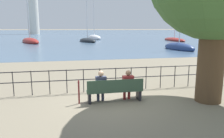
{
  "coord_description": "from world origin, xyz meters",
  "views": [
    {
      "loc": [
        -1.72,
        -7.95,
        2.81
      ],
      "look_at": [
        0.0,
        0.5,
        1.18
      ],
      "focal_mm": 35.0,
      "sensor_mm": 36.0,
      "label": 1
    }
  ],
  "objects_px": {
    "park_bench": "(115,91)",
    "seated_person_left": "(101,85)",
    "closed_umbrella": "(79,90)",
    "sailboat_0": "(87,40)",
    "sailboat_1": "(30,41)",
    "sailboat_3": "(174,40)",
    "sailboat_4": "(179,47)",
    "harbor_lighthouse": "(33,7)",
    "seated_person_right": "(128,84)",
    "sailboat_2": "(94,38)"
  },
  "relations": [
    {
      "from": "park_bench",
      "to": "seated_person_right",
      "type": "relative_size",
      "value": 1.79
    },
    {
      "from": "sailboat_1",
      "to": "sailboat_3",
      "type": "bearing_deg",
      "value": -20.29
    },
    {
      "from": "seated_person_left",
      "to": "sailboat_1",
      "type": "bearing_deg",
      "value": 102.69
    },
    {
      "from": "seated_person_left",
      "to": "sailboat_0",
      "type": "relative_size",
      "value": 0.1
    },
    {
      "from": "park_bench",
      "to": "sailboat_3",
      "type": "bearing_deg",
      "value": 59.86
    },
    {
      "from": "park_bench",
      "to": "sailboat_4",
      "type": "xyz_separation_m",
      "value": [
        12.52,
        18.27,
        -0.13
      ]
    },
    {
      "from": "seated_person_left",
      "to": "sailboat_3",
      "type": "relative_size",
      "value": 0.1
    },
    {
      "from": "park_bench",
      "to": "harbor_lighthouse",
      "type": "bearing_deg",
      "value": 99.47
    },
    {
      "from": "seated_person_left",
      "to": "sailboat_1",
      "type": "xyz_separation_m",
      "value": [
        -8.11,
        36.01,
        -0.37
      ]
    },
    {
      "from": "seated_person_left",
      "to": "closed_umbrella",
      "type": "height_order",
      "value": "seated_person_left"
    },
    {
      "from": "seated_person_right",
      "to": "sailboat_2",
      "type": "relative_size",
      "value": 0.1
    },
    {
      "from": "park_bench",
      "to": "seated_person_right",
      "type": "xyz_separation_m",
      "value": [
        0.53,
        0.08,
        0.22
      ]
    },
    {
      "from": "seated_person_right",
      "to": "sailboat_2",
      "type": "bearing_deg",
      "value": 84.67
    },
    {
      "from": "sailboat_0",
      "to": "harbor_lighthouse",
      "type": "distance_m",
      "value": 66.49
    },
    {
      "from": "seated_person_left",
      "to": "sailboat_0",
      "type": "height_order",
      "value": "sailboat_0"
    },
    {
      "from": "park_bench",
      "to": "seated_person_left",
      "type": "relative_size",
      "value": 1.76
    },
    {
      "from": "seated_person_left",
      "to": "closed_umbrella",
      "type": "distance_m",
      "value": 0.85
    },
    {
      "from": "sailboat_3",
      "to": "sailboat_4",
      "type": "xyz_separation_m",
      "value": [
        -9.07,
        -18.92,
        0.05
      ]
    },
    {
      "from": "closed_umbrella",
      "to": "seated_person_left",
      "type": "bearing_deg",
      "value": 2.4
    },
    {
      "from": "sailboat_0",
      "to": "harbor_lighthouse",
      "type": "bearing_deg",
      "value": 88.63
    },
    {
      "from": "sailboat_4",
      "to": "harbor_lighthouse",
      "type": "xyz_separation_m",
      "value": [
        -29.11,
        81.18,
        11.87
      ]
    },
    {
      "from": "seated_person_left",
      "to": "seated_person_right",
      "type": "xyz_separation_m",
      "value": [
        1.06,
        0.0,
        -0.01
      ]
    },
    {
      "from": "sailboat_1",
      "to": "sailboat_4",
      "type": "xyz_separation_m",
      "value": [
        21.17,
        -17.82,
        0.01
      ]
    },
    {
      "from": "seated_person_right",
      "to": "harbor_lighthouse",
      "type": "relative_size",
      "value": 0.05
    },
    {
      "from": "closed_umbrella",
      "to": "harbor_lighthouse",
      "type": "distance_m",
      "value": 101.23
    },
    {
      "from": "seated_person_left",
      "to": "sailboat_4",
      "type": "bearing_deg",
      "value": 54.32
    },
    {
      "from": "sailboat_3",
      "to": "sailboat_4",
      "type": "relative_size",
      "value": 1.39
    },
    {
      "from": "seated_person_left",
      "to": "harbor_lighthouse",
      "type": "relative_size",
      "value": 0.05
    },
    {
      "from": "sailboat_1",
      "to": "park_bench",
      "type": "bearing_deg",
      "value": -98.91
    },
    {
      "from": "park_bench",
      "to": "seated_person_left",
      "type": "bearing_deg",
      "value": 171.34
    },
    {
      "from": "park_bench",
      "to": "sailboat_4",
      "type": "bearing_deg",
      "value": 55.56
    },
    {
      "from": "park_bench",
      "to": "sailboat_1",
      "type": "height_order",
      "value": "sailboat_1"
    },
    {
      "from": "sailboat_3",
      "to": "harbor_lighthouse",
      "type": "distance_m",
      "value": 74.0
    },
    {
      "from": "closed_umbrella",
      "to": "sailboat_3",
      "type": "bearing_deg",
      "value": 58.27
    },
    {
      "from": "park_bench",
      "to": "sailboat_0",
      "type": "distance_m",
      "value": 36.88
    },
    {
      "from": "sailboat_0",
      "to": "seated_person_left",
      "type": "bearing_deg",
      "value": -112.56
    },
    {
      "from": "sailboat_2",
      "to": "sailboat_3",
      "type": "xyz_separation_m",
      "value": [
        16.73,
        -9.35,
        -0.11
      ]
    },
    {
      "from": "park_bench",
      "to": "sailboat_0",
      "type": "relative_size",
      "value": 0.17
    },
    {
      "from": "closed_umbrella",
      "to": "sailboat_4",
      "type": "relative_size",
      "value": 0.1
    },
    {
      "from": "sailboat_0",
      "to": "closed_umbrella",
      "type": "bearing_deg",
      "value": -113.85
    },
    {
      "from": "seated_person_right",
      "to": "sailboat_4",
      "type": "bearing_deg",
      "value": 56.6
    },
    {
      "from": "park_bench",
      "to": "closed_umbrella",
      "type": "xyz_separation_m",
      "value": [
        -1.37,
        0.05,
        0.08
      ]
    },
    {
      "from": "seated_person_right",
      "to": "sailboat_2",
      "type": "height_order",
      "value": "sailboat_2"
    },
    {
      "from": "closed_umbrella",
      "to": "harbor_lighthouse",
      "type": "height_order",
      "value": "harbor_lighthouse"
    },
    {
      "from": "sailboat_1",
      "to": "closed_umbrella",
      "type": "bearing_deg",
      "value": -100.97
    },
    {
      "from": "sailboat_3",
      "to": "sailboat_0",
      "type": "bearing_deg",
      "value": -177.47
    },
    {
      "from": "seated_person_left",
      "to": "sailboat_4",
      "type": "relative_size",
      "value": 0.14
    },
    {
      "from": "seated_person_left",
      "to": "sailboat_3",
      "type": "height_order",
      "value": "sailboat_3"
    },
    {
      "from": "harbor_lighthouse",
      "to": "park_bench",
      "type": "bearing_deg",
      "value": -80.53
    },
    {
      "from": "seated_person_left",
      "to": "sailboat_4",
      "type": "distance_m",
      "value": 22.39
    }
  ]
}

